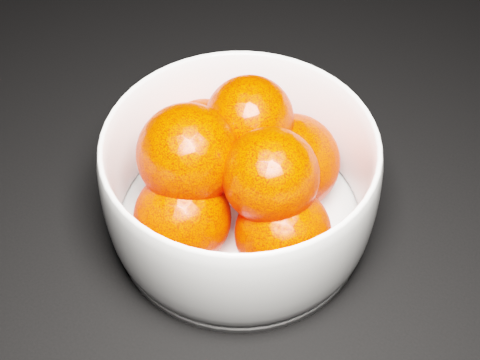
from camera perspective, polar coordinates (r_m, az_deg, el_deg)
The scene contains 2 objects.
bowl at distance 0.57m, azimuth 0.00°, elevation -0.38°, with size 0.23×0.23×0.11m.
orange_pile at distance 0.56m, azimuth -0.02°, elevation 0.67°, with size 0.19×0.19×0.13m.
Camera 1 is at (0.11, -0.10, 0.49)m, focal length 50.00 mm.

